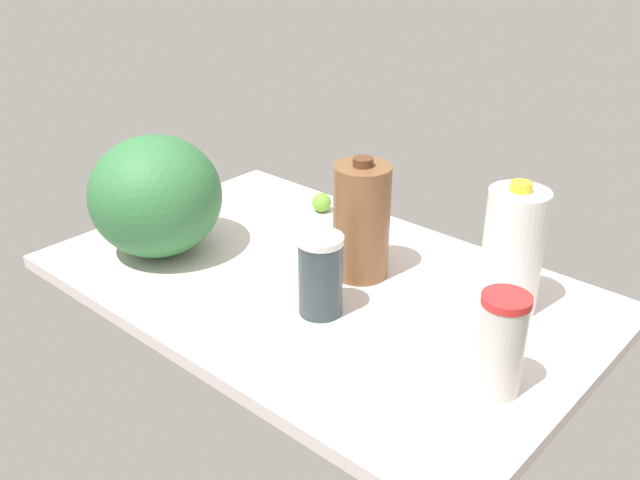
{
  "coord_description": "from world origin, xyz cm",
  "views": [
    {
      "loc": [
        91.01,
        -102.31,
        81.39
      ],
      "look_at": [
        0.0,
        0.0,
        13.0
      ],
      "focal_mm": 40.0,
      "sensor_mm": 36.0,
      "label": 1
    }
  ],
  "objects_px": {
    "chocolate_milk_jug": "(361,221)",
    "lime_by_jug": "(322,202)",
    "milk_jug": "(513,251)",
    "shaker_bottle": "(321,275)",
    "lemon_loose": "(365,232)",
    "tumbler_cup": "(501,344)",
    "watermelon": "(156,196)"
  },
  "relations": [
    {
      "from": "chocolate_milk_jug",
      "to": "lime_by_jug",
      "type": "xyz_separation_m",
      "value": [
        -0.29,
        0.2,
        -0.1
      ]
    },
    {
      "from": "chocolate_milk_jug",
      "to": "milk_jug",
      "type": "bearing_deg",
      "value": 15.78
    },
    {
      "from": "milk_jug",
      "to": "shaker_bottle",
      "type": "bearing_deg",
      "value": -135.49
    },
    {
      "from": "shaker_bottle",
      "to": "lemon_loose",
      "type": "distance_m",
      "value": 0.32
    },
    {
      "from": "milk_jug",
      "to": "lemon_loose",
      "type": "height_order",
      "value": "milk_jug"
    },
    {
      "from": "milk_jug",
      "to": "shaker_bottle",
      "type": "relative_size",
      "value": 1.61
    },
    {
      "from": "tumbler_cup",
      "to": "shaker_bottle",
      "type": "distance_m",
      "value": 0.39
    },
    {
      "from": "tumbler_cup",
      "to": "lime_by_jug",
      "type": "bearing_deg",
      "value": 153.34
    },
    {
      "from": "tumbler_cup",
      "to": "lemon_loose",
      "type": "bearing_deg",
      "value": 151.2
    },
    {
      "from": "chocolate_milk_jug",
      "to": "tumbler_cup",
      "type": "relative_size",
      "value": 1.46
    },
    {
      "from": "chocolate_milk_jug",
      "to": "lemon_loose",
      "type": "distance_m",
      "value": 0.17
    },
    {
      "from": "shaker_bottle",
      "to": "lemon_loose",
      "type": "bearing_deg",
      "value": 111.97
    },
    {
      "from": "watermelon",
      "to": "lemon_loose",
      "type": "relative_size",
      "value": 4.15
    },
    {
      "from": "milk_jug",
      "to": "lemon_loose",
      "type": "distance_m",
      "value": 0.4
    },
    {
      "from": "chocolate_milk_jug",
      "to": "shaker_bottle",
      "type": "distance_m",
      "value": 0.19
    },
    {
      "from": "lemon_loose",
      "to": "milk_jug",
      "type": "bearing_deg",
      "value": -3.71
    },
    {
      "from": "tumbler_cup",
      "to": "shaker_bottle",
      "type": "relative_size",
      "value": 1.09
    },
    {
      "from": "milk_jug",
      "to": "shaker_bottle",
      "type": "xyz_separation_m",
      "value": [
        -0.27,
        -0.27,
        -0.04
      ]
    },
    {
      "from": "milk_jug",
      "to": "watermelon",
      "type": "height_order",
      "value": "watermelon"
    },
    {
      "from": "chocolate_milk_jug",
      "to": "milk_jug",
      "type": "height_order",
      "value": "milk_jug"
    },
    {
      "from": "shaker_bottle",
      "to": "lemon_loose",
      "type": "xyz_separation_m",
      "value": [
        -0.12,
        0.29,
        -0.05
      ]
    },
    {
      "from": "tumbler_cup",
      "to": "chocolate_milk_jug",
      "type": "bearing_deg",
      "value": 158.97
    },
    {
      "from": "milk_jug",
      "to": "tumbler_cup",
      "type": "distance_m",
      "value": 0.28
    },
    {
      "from": "chocolate_milk_jug",
      "to": "milk_jug",
      "type": "relative_size",
      "value": 0.99
    },
    {
      "from": "watermelon",
      "to": "shaker_bottle",
      "type": "height_order",
      "value": "watermelon"
    },
    {
      "from": "watermelon",
      "to": "tumbler_cup",
      "type": "height_order",
      "value": "watermelon"
    },
    {
      "from": "lime_by_jug",
      "to": "lemon_loose",
      "type": "height_order",
      "value": "lemon_loose"
    },
    {
      "from": "tumbler_cup",
      "to": "lime_by_jug",
      "type": "xyz_separation_m",
      "value": [
        -0.72,
        0.36,
        -0.07
      ]
    },
    {
      "from": "milk_jug",
      "to": "lemon_loose",
      "type": "bearing_deg",
      "value": 176.29
    },
    {
      "from": "lemon_loose",
      "to": "chocolate_milk_jug",
      "type": "bearing_deg",
      "value": -55.86
    },
    {
      "from": "milk_jug",
      "to": "lemon_loose",
      "type": "relative_size",
      "value": 3.76
    },
    {
      "from": "milk_jug",
      "to": "tumbler_cup",
      "type": "xyz_separation_m",
      "value": [
        0.12,
        -0.26,
        -0.04
      ]
    }
  ]
}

